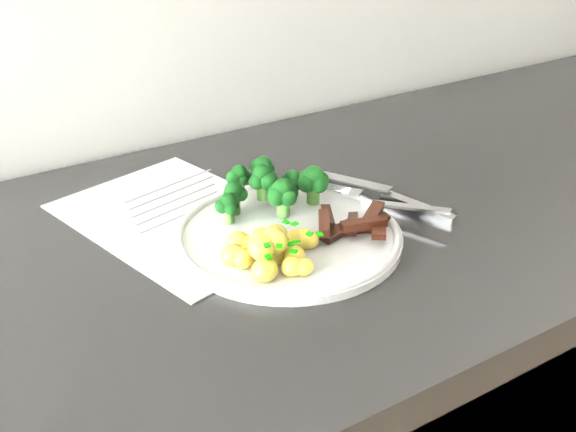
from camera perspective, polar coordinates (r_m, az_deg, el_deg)
recipe_paper at (r=0.81m, az=-8.72°, el=-0.10°), size 0.27×0.33×0.00m
plate at (r=0.76m, az=-0.00°, el=-1.52°), size 0.25×0.25×0.01m
broccoli at (r=0.80m, az=-1.26°, el=2.59°), size 0.14×0.10×0.05m
potatoes at (r=0.70m, az=-1.36°, el=-2.67°), size 0.11×0.09×0.04m
beef_strips at (r=0.76m, az=5.51°, el=-0.63°), size 0.10×0.10×0.03m
fork at (r=0.81m, az=8.20°, el=1.19°), size 0.09×0.14×0.01m
knife at (r=0.84m, az=9.04°, el=1.34°), size 0.09×0.19×0.02m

